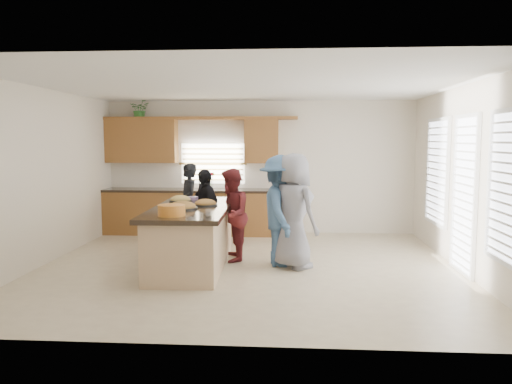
# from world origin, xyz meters

# --- Properties ---
(floor) EXTENTS (6.50, 6.50, 0.00)m
(floor) POSITION_xyz_m (0.00, 0.00, 0.00)
(floor) COLOR beige
(floor) RESTS_ON ground
(room_shell) EXTENTS (6.52, 6.02, 2.81)m
(room_shell) POSITION_xyz_m (0.00, 0.00, 1.90)
(room_shell) COLOR silver
(room_shell) RESTS_ON ground
(back_cabinetry) EXTENTS (4.08, 0.66, 2.46)m
(back_cabinetry) POSITION_xyz_m (-1.47, 2.73, 0.91)
(back_cabinetry) COLOR olive
(back_cabinetry) RESTS_ON ground
(right_wall_glazing) EXTENTS (0.06, 4.00, 2.25)m
(right_wall_glazing) POSITION_xyz_m (3.22, -0.13, 1.34)
(right_wall_glazing) COLOR white
(right_wall_glazing) RESTS_ON ground
(island) EXTENTS (1.22, 2.73, 0.95)m
(island) POSITION_xyz_m (-0.88, -0.01, 0.45)
(island) COLOR tan
(island) RESTS_ON ground
(platter_front) EXTENTS (0.45, 0.45, 0.18)m
(platter_front) POSITION_xyz_m (-0.96, -0.30, 0.98)
(platter_front) COLOR black
(platter_front) RESTS_ON island
(platter_mid) EXTENTS (0.38, 0.38, 0.15)m
(platter_mid) POSITION_xyz_m (-0.68, 0.11, 0.98)
(platter_mid) COLOR black
(platter_mid) RESTS_ON island
(platter_back) EXTENTS (0.38, 0.38, 0.15)m
(platter_back) POSITION_xyz_m (-1.19, 0.60, 0.98)
(platter_back) COLOR black
(platter_back) RESTS_ON island
(salad_bowl) EXTENTS (0.37, 0.37, 0.15)m
(salad_bowl) POSITION_xyz_m (-0.96, -0.98, 1.03)
(salad_bowl) COLOR orange
(salad_bowl) RESTS_ON island
(clear_cup) EXTENTS (0.09, 0.09, 0.09)m
(clear_cup) POSITION_xyz_m (-0.45, -0.95, 1.00)
(clear_cup) COLOR white
(clear_cup) RESTS_ON island
(plate_stack) EXTENTS (0.21, 0.21, 0.05)m
(plate_stack) POSITION_xyz_m (-1.03, 0.85, 0.98)
(plate_stack) COLOR #A27DB6
(plate_stack) RESTS_ON island
(flower_vase) EXTENTS (0.14, 0.14, 0.45)m
(flower_vase) POSITION_xyz_m (-0.77, 1.16, 1.20)
(flower_vase) COLOR silver
(flower_vase) RESTS_ON island
(potted_plant) EXTENTS (0.43, 0.38, 0.44)m
(potted_plant) POSITION_xyz_m (-2.51, 2.82, 2.62)
(potted_plant) COLOR #31752E
(potted_plant) RESTS_ON back_cabinetry
(woman_left_back) EXTENTS (0.56, 0.66, 1.54)m
(woman_left_back) POSITION_xyz_m (-1.27, 1.65, 0.77)
(woman_left_back) COLOR black
(woman_left_back) RESTS_ON ground
(woman_left_mid) EXTENTS (0.66, 0.80, 1.52)m
(woman_left_mid) POSITION_xyz_m (-0.31, 0.40, 0.76)
(woman_left_mid) COLOR maroon
(woman_left_mid) RESTS_ON ground
(woman_left_front) EXTENTS (0.82, 0.90, 1.48)m
(woman_left_front) POSITION_xyz_m (-0.83, 0.94, 0.74)
(woman_left_front) COLOR black
(woman_left_front) RESTS_ON ground
(woman_right_back) EXTENTS (0.81, 1.22, 1.75)m
(woman_right_back) POSITION_xyz_m (0.50, 0.16, 0.88)
(woman_right_back) COLOR #3B5C81
(woman_right_back) RESTS_ON ground
(woman_right_front) EXTENTS (1.00, 1.03, 1.78)m
(woman_right_front) POSITION_xyz_m (0.71, 0.02, 0.89)
(woman_right_front) COLOR gray
(woman_right_front) RESTS_ON ground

